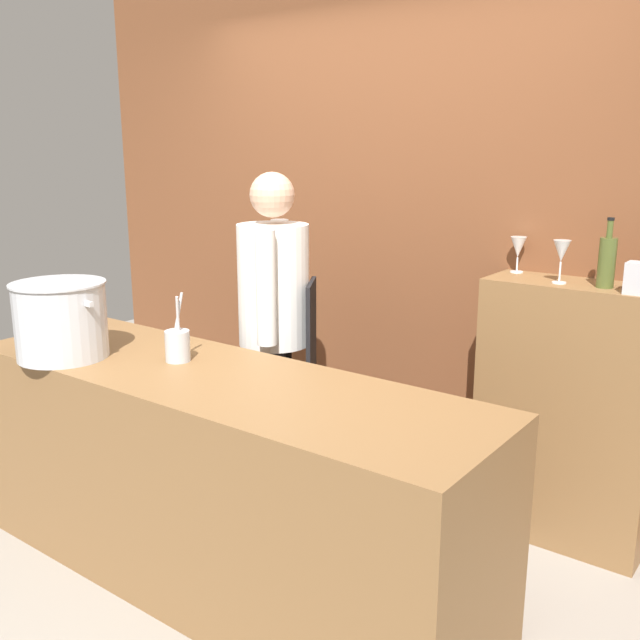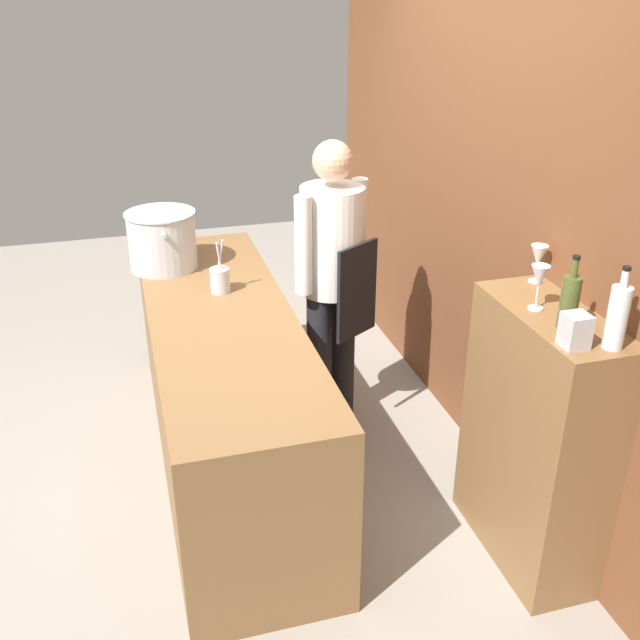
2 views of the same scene
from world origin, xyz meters
TOP-DOWN VIEW (x-y plane):
  - ground_plane at (0.00, 0.00)m, footprint 8.00×8.00m
  - brick_back_panel at (0.00, 1.40)m, footprint 4.40×0.10m
  - prep_counter at (0.00, 0.00)m, footprint 2.34×0.70m
  - bar_cabinet at (1.01, 1.19)m, footprint 0.76×0.32m
  - chef at (-0.24, 0.65)m, footprint 0.41×0.46m
  - stockpot_large at (-0.70, -0.21)m, footprint 0.45×0.39m
  - utensil_crock at (-0.26, 0.04)m, footprint 0.10×0.10m
  - wine_bottle_olive at (1.13, 1.16)m, footprint 0.07×0.07m
  - wine_bottle_clear at (1.31, 1.23)m, footprint 0.07×0.07m
  - wine_glass_wide at (0.95, 1.14)m, footprint 0.07×0.07m
  - wine_glass_tall at (0.70, 1.29)m, footprint 0.07×0.07m
  - spice_tin_silver at (1.27, 1.10)m, footprint 0.09×0.09m

SIDE VIEW (x-z plane):
  - ground_plane at x=0.00m, z-range 0.00..0.00m
  - prep_counter at x=0.00m, z-range 0.00..0.90m
  - bar_cabinet at x=1.01m, z-range 0.00..1.20m
  - chef at x=-0.24m, z-range 0.13..1.79m
  - utensil_crock at x=-0.26m, z-range 0.82..1.12m
  - stockpot_large at x=-0.70m, z-range 0.90..1.22m
  - spice_tin_silver at x=1.27m, z-range 1.20..1.33m
  - wine_bottle_olive at x=1.13m, z-range 1.17..1.46m
  - wine_glass_tall at x=0.70m, z-range 1.23..1.40m
  - wine_bottle_clear at x=1.31m, z-range 1.17..1.48m
  - wine_glass_wide at x=0.95m, z-range 1.24..1.43m
  - brick_back_panel at x=0.00m, z-range 0.00..3.00m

